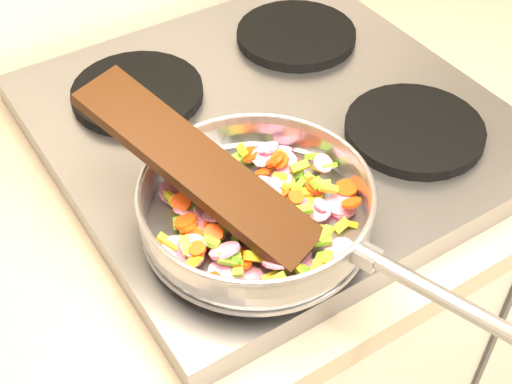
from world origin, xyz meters
TOP-DOWN VIEW (x-y plane):
  - cooktop at (-0.70, 1.67)m, footprint 0.60×0.60m
  - grate_fl at (-0.84, 1.52)m, footprint 0.19×0.19m
  - grate_fr at (-0.56, 1.52)m, footprint 0.19×0.19m
  - grate_bl at (-0.84, 1.81)m, footprint 0.19×0.19m
  - grate_br at (-0.56, 1.81)m, footprint 0.19×0.19m
  - saute_pan at (-0.84, 1.49)m, footprint 0.31×0.46m
  - vegetable_heap at (-0.84, 1.49)m, footprint 0.26×0.26m
  - wooden_spatula at (-0.88, 1.54)m, footprint 0.18×0.31m

SIDE VIEW (x-z plane):
  - cooktop at x=-0.70m, z-range 0.90..0.94m
  - grate_fl at x=-0.84m, z-range 0.94..0.96m
  - grate_fr at x=-0.56m, z-range 0.94..0.96m
  - grate_bl at x=-0.84m, z-range 0.94..0.96m
  - grate_br at x=-0.56m, z-range 0.94..0.96m
  - vegetable_heap at x=-0.84m, z-range 0.95..1.00m
  - saute_pan at x=-0.84m, z-range 0.96..1.02m
  - wooden_spatula at x=-0.88m, z-range 0.97..1.08m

